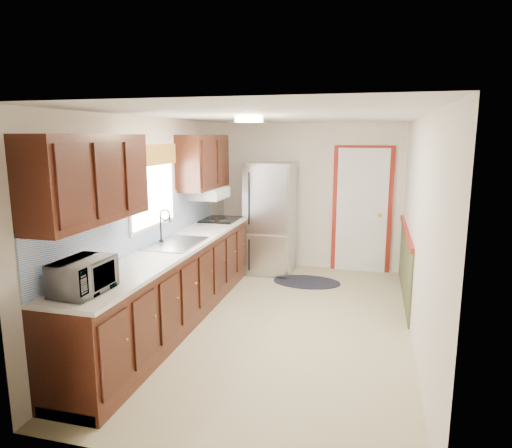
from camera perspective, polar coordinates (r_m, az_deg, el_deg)
The scene contains 8 objects.
room_shell at distance 5.19m, azimuth 2.93°, elevation 0.00°, with size 3.20×5.20×2.52m.
kitchen_run at distance 5.39m, azimuth -10.75°, elevation -4.01°, with size 0.63×4.00×2.20m.
back_wall_trim at distance 7.32m, azimuth 14.11°, elevation 0.41°, with size 1.12×2.30×2.08m.
ceiling_fixture at distance 4.98m, azimuth -0.89°, elevation 12.97°, with size 0.30×0.30×0.06m, color #FFD88C.
microwave at distance 3.92m, azimuth -20.84°, elevation -5.70°, with size 0.50×0.28×0.34m, color white.
refrigerator at distance 7.34m, azimuth 1.77°, elevation 0.77°, with size 0.74×0.75×1.78m.
rug at distance 7.02m, azimuth 6.35°, elevation -7.20°, with size 1.02×0.66×0.01m, color black.
cooktop at distance 6.88m, azimuth -4.45°, elevation 0.57°, with size 0.51×0.61×0.02m, color black.
Camera 1 is at (1.03, -4.99, 2.18)m, focal length 32.00 mm.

